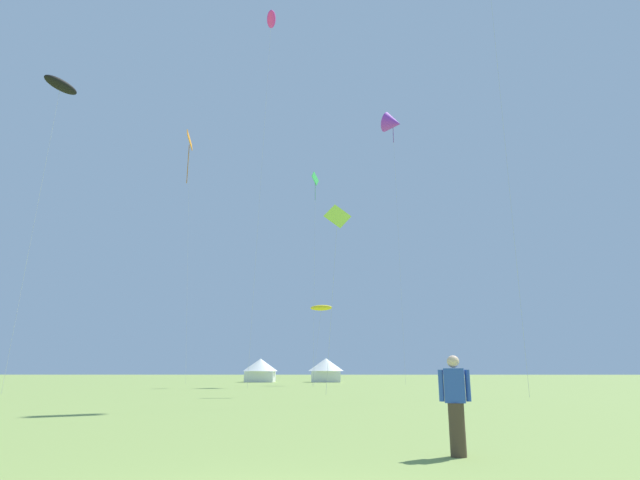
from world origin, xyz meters
The scene contains 10 objects.
kite_yellow_parafoil centered at (-0.19, 50.30, 8.02)m, with size 2.52×3.17×8.41m.
kite_green_diamond centered at (-0.83, 48.37, 21.32)m, with size 0.75×1.89×22.97m.
kite_purple_delta centered at (8.57, 52.61, 30.91)m, with size 3.55×3.39×32.41m.
kite_black_parafoil centered at (-20.08, 30.21, 22.90)m, with size 2.20×3.08×23.40m.
kite_magenta_parafoil centered at (-5.41, 42.32, 37.87)m, with size 1.67×3.49×38.49m.
kite_orange_diamond centered at (-17.79, 57.46, 30.64)m, with size 2.29×3.09×32.71m.
kite_lime_diamond centered at (1.26, 28.95, 11.68)m, with size 1.94×1.23×12.77m.
person_spectator centered at (2.91, 4.63, 0.85)m, with size 0.57×0.31×1.73m.
festival_tent_right centered at (-8.58, 65.59, 1.69)m, with size 4.69×4.69×3.05m.
festival_tent_center centered at (0.19, 65.59, 1.71)m, with size 4.75×4.75×3.09m.
Camera 1 is at (0.67, -5.01, 1.46)m, focal length 28.85 mm.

